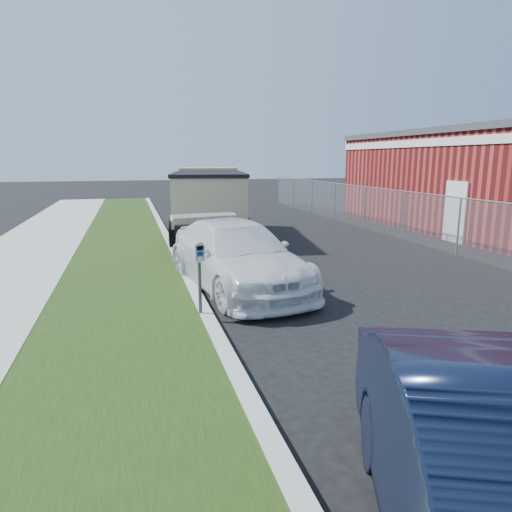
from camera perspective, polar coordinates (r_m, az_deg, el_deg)
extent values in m
plane|color=black|center=(9.30, 10.08, -6.80)|extent=(120.00, 120.00, 0.00)
cube|color=#999991|center=(10.41, -7.88, -4.24)|extent=(0.25, 50.00, 0.15)
cube|color=#15330E|center=(10.34, -16.72, -4.82)|extent=(3.00, 50.00, 0.13)
plane|color=slate|center=(18.00, 17.98, 4.83)|extent=(0.00, 30.00, 30.00)
cylinder|color=gray|center=(17.92, 18.16, 7.69)|extent=(0.04, 30.00, 0.04)
cylinder|color=gray|center=(15.61, 23.99, 3.36)|extent=(0.06, 0.06, 1.80)
cylinder|color=gray|center=(18.00, 17.98, 4.83)|extent=(0.06, 0.06, 1.80)
cylinder|color=gray|center=(20.56, 13.40, 5.92)|extent=(0.06, 0.06, 1.80)
cylinder|color=gray|center=(23.22, 9.84, 6.73)|extent=(0.06, 0.06, 1.80)
cylinder|color=gray|center=(25.95, 7.01, 7.36)|extent=(0.06, 0.06, 1.80)
cylinder|color=gray|center=(28.74, 4.72, 7.85)|extent=(0.06, 0.06, 1.80)
cylinder|color=gray|center=(31.57, 2.83, 8.25)|extent=(0.06, 0.06, 1.80)
cube|color=silver|center=(19.56, 20.59, 13.13)|extent=(0.06, 14.00, 0.30)
cube|color=silver|center=(18.03, 23.63, 5.07)|extent=(0.08, 1.10, 2.20)
cylinder|color=#3F4247|center=(8.52, -7.02, -4.02)|extent=(0.07, 0.07, 1.00)
cube|color=gray|center=(8.37, -7.14, 0.38)|extent=(0.20, 0.15, 0.30)
ellipsoid|color=gray|center=(8.34, -7.16, 1.39)|extent=(0.21, 0.15, 0.11)
cube|color=black|center=(8.29, -7.01, 0.98)|extent=(0.12, 0.03, 0.08)
cube|color=navy|center=(8.31, -7.00, 0.24)|extent=(0.11, 0.03, 0.07)
cylinder|color=silver|center=(8.33, -6.98, -0.50)|extent=(0.11, 0.03, 0.11)
cube|color=#3F4247|center=(8.30, -7.01, 0.44)|extent=(0.04, 0.01, 0.05)
imported|color=white|center=(10.72, -2.43, 0.15)|extent=(2.95, 5.55, 1.53)
cube|color=black|center=(17.73, -5.82, 4.74)|extent=(3.28, 6.83, 0.36)
cube|color=tan|center=(20.00, -5.92, 7.99)|extent=(2.67, 2.21, 2.05)
cube|color=black|center=(19.97, -5.95, 9.16)|extent=(2.70, 2.23, 0.61)
cube|color=tan|center=(16.83, -5.86, 7.24)|extent=(3.12, 4.64, 1.64)
cube|color=black|center=(16.78, -5.93, 10.13)|extent=(3.24, 4.76, 0.12)
cube|color=black|center=(21.05, -5.89, 5.67)|extent=(2.45, 0.55, 0.31)
cylinder|color=black|center=(20.03, -9.24, 4.82)|extent=(0.49, 1.06, 1.02)
cylinder|color=black|center=(20.04, -2.48, 4.96)|extent=(0.49, 1.06, 1.02)
cylinder|color=black|center=(17.29, -9.70, 3.68)|extent=(0.49, 1.06, 1.02)
cylinder|color=black|center=(17.30, -1.89, 3.85)|extent=(0.49, 1.06, 1.02)
cylinder|color=black|center=(15.48, -10.11, 2.69)|extent=(0.49, 1.06, 1.02)
cylinder|color=black|center=(15.49, -1.38, 2.88)|extent=(0.49, 1.06, 1.02)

